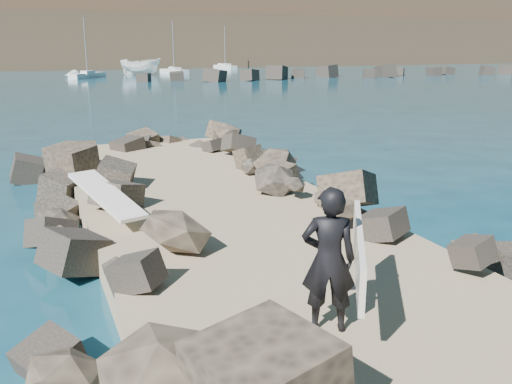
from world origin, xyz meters
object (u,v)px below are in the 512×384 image
surfboard_resting (107,200)px  sailboat_d (174,71)px  boat_imported (141,66)px  surfer_with_board (333,259)px

surfboard_resting → sailboat_d: sailboat_d is taller
surfboard_resting → boat_imported: boat_imported is taller
boat_imported → sailboat_d: sailboat_d is taller
surfboard_resting → sailboat_d: bearing=56.6°
boat_imported → surfer_with_board: bearing=-156.2°
surfer_with_board → sailboat_d: 80.13m
boat_imported → sailboat_d: 5.42m
surfer_with_board → boat_imported: bearing=81.0°
surfer_with_board → surfboard_resting: bearing=109.0°
surfboard_resting → boat_imported: (14.29, 70.81, 0.13)m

